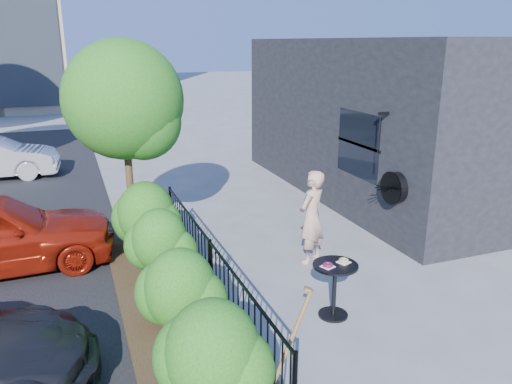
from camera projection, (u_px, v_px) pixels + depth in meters
name	position (u px, v px, depth m)	size (l,w,h in m)	color
ground	(299.00, 289.00, 8.25)	(120.00, 120.00, 0.00)	gray
shop_building	(412.00, 115.00, 13.56)	(6.22, 9.00, 4.00)	black
fence	(211.00, 272.00, 7.58)	(0.05, 6.05, 1.10)	black
planting_bed	(167.00, 311.00, 7.49)	(1.30, 6.00, 0.08)	#382616
shrubs	(170.00, 267.00, 7.42)	(1.10, 5.60, 1.24)	#265F15
patio_tree	(128.00, 107.00, 9.16)	(2.20, 2.20, 3.94)	#3F2B19
cafe_table	(335.00, 281.00, 7.28)	(0.66, 0.66, 0.89)	black
woman	(312.00, 217.00, 9.04)	(0.63, 0.42, 1.74)	tan
shovel	(288.00, 351.00, 5.58)	(0.51, 0.18, 1.39)	brown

